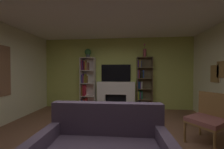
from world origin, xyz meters
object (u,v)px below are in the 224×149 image
Objects in this scene: vase_with_flowers at (145,53)px; tv at (116,73)px; potted_plant at (88,53)px; bookshelf_right at (143,84)px; fireplace at (116,94)px; bookshelf_left at (87,83)px; armchair at (209,117)px.

tv is at bearing 173.67° from vase_with_flowers.
potted_plant is 2.16m from vase_with_flowers.
bookshelf_right is 3.96× the size of vase_with_flowers.
vase_with_flowers is at bearing -1.10° from fireplace.
bookshelf_right is 1.17m from vase_with_flowers.
potted_plant is (-1.08, -0.12, 0.79)m from tv.
bookshelf_left reaches higher than fireplace.
vase_with_flowers is (1.08, -0.02, 1.59)m from fireplace.
bookshelf_left is at bearing -175.54° from tv.
vase_with_flowers is at bearing 0.01° from potted_plant.
tv is 1.34m from potted_plant.
bookshelf_left is 1.18m from potted_plant.
armchair is (3.15, -2.18, -0.47)m from bookshelf_left.
bookshelf_right is (2.16, 0.02, -0.01)m from bookshelf_left.
tv is 3.29× the size of potted_plant.
bookshelf_left is (-1.15, 0.01, 0.44)m from fireplace.
bookshelf_left is at bearing -179.38° from bookshelf_right.
vase_with_flowers is at bearing -6.33° from tv.
tv is at bearing 131.56° from armchair.
bookshelf_left is 1.98× the size of armchair.
fireplace is at bearing 132.83° from armchair.
tv is 3.15m from armchair.
tv is 1.33m from vase_with_flowers.
potted_plant is at bearing -24.76° from bookshelf_left.
fireplace is at bearing -178.15° from bookshelf_right.
armchair is at bearing -48.44° from tv.
armchair is (2.01, -2.17, -0.04)m from fireplace.
vase_with_flowers reaches higher than armchair.
fireplace is at bearing -90.00° from tv.
armchair is at bearing -65.67° from bookshelf_right.
fireplace reaches higher than armchair.
fireplace is 4.46× the size of potted_plant.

